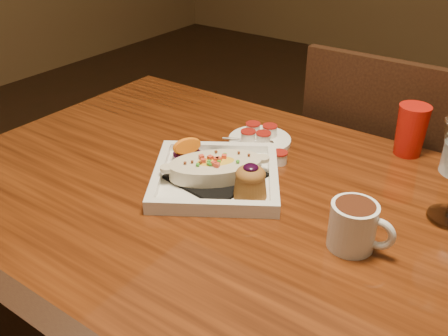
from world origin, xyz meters
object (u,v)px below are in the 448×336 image
Objects in this scene: red_tumbler at (411,130)px; table at (272,255)px; coffee_mug at (354,225)px; plate at (219,173)px; chair_far at (375,183)px; saucer at (259,138)px.

table is at bearing -107.28° from red_tumbler.
table is at bearing 173.85° from coffee_mug.
table is 4.15× the size of plate.
table is 12.97× the size of coffee_mug.
chair_far is 0.67m from plate.
table is 12.41× the size of red_tumbler.
chair_far is (-0.00, 0.63, -0.15)m from table.
coffee_mug is at bearing 103.96° from chair_far.
coffee_mug is 0.96× the size of red_tumbler.
plate is 0.22m from saucer.
plate is at bearing 75.32° from chair_far.
saucer is at bearing 139.44° from coffee_mug.
coffee_mug is at bearing -85.34° from red_tumbler.
chair_far is 7.69× the size of red_tumbler.
table is at bearing -44.32° from plate.
saucer is at bearing 63.61° from chair_far.
red_tumbler is at bearing 89.51° from coffee_mug.
red_tumbler reaches higher than table.
saucer is 1.27× the size of red_tumbler.
plate is (-0.16, -0.60, 0.27)m from chair_far.
table is 0.33m from saucer.
red_tumbler is at bearing 26.21° from saucer.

